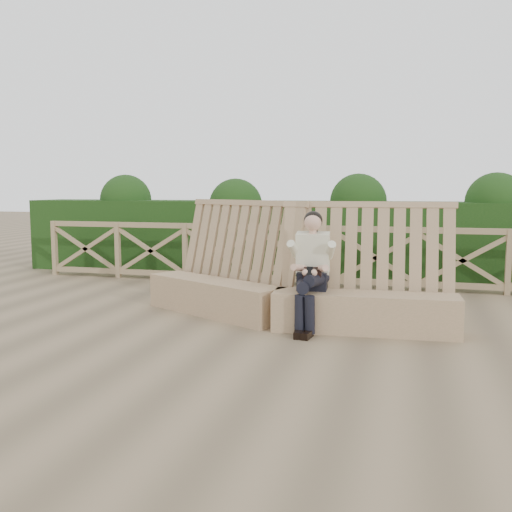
# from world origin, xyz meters

# --- Properties ---
(ground) EXTENTS (60.00, 60.00, 0.00)m
(ground) POSITION_xyz_m (0.00, 0.00, 0.00)
(ground) COLOR brown
(ground) RESTS_ON ground
(bench) EXTENTS (4.36, 1.75, 1.62)m
(bench) POSITION_xyz_m (0.45, 0.71, 0.41)
(bench) COLOR #8B734F
(bench) RESTS_ON ground
(woman) EXTENTS (0.43, 0.90, 1.48)m
(woman) POSITION_xyz_m (0.82, 0.39, 0.80)
(woman) COLOR black
(woman) RESTS_ON ground
(guardrail) EXTENTS (10.10, 0.09, 1.10)m
(guardrail) POSITION_xyz_m (0.00, 3.50, 0.55)
(guardrail) COLOR #80644B
(guardrail) RESTS_ON ground
(hedge) EXTENTS (12.00, 1.20, 1.50)m
(hedge) POSITION_xyz_m (0.00, 4.70, 0.75)
(hedge) COLOR black
(hedge) RESTS_ON ground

